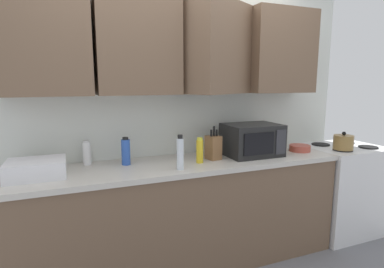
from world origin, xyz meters
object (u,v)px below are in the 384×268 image
(knife_block, at_px, (213,147))
(microwave, at_px, (252,140))
(bottle_amber_vinegar, at_px, (282,144))
(dish_rack, at_px, (36,169))
(stove_range, at_px, (340,188))
(bottle_clear_tall, at_px, (180,153))
(bowl_ceramic_small, at_px, (300,148))
(bottle_blue_cleaner, at_px, (126,152))
(bottle_white_jar, at_px, (87,153))
(bottle_yellow_mustard, at_px, (200,151))
(kettle, at_px, (343,142))

(knife_block, bearing_deg, microwave, 0.56)
(bottle_amber_vinegar, bearing_deg, dish_rack, -179.52)
(stove_range, bearing_deg, microwave, 178.68)
(bottle_clear_tall, bearing_deg, dish_rack, 168.98)
(knife_block, relative_size, bowl_ceramic_small, 1.46)
(microwave, distance_m, bottle_blue_cleaner, 1.11)
(bowl_ceramic_small, bearing_deg, bottle_clear_tall, -172.50)
(bottle_clear_tall, xyz_separation_m, bottle_white_jar, (-0.64, 0.40, -0.03))
(dish_rack, bearing_deg, stove_range, -0.41)
(bottle_clear_tall, bearing_deg, microwave, 14.68)
(bottle_blue_cleaner, bearing_deg, stove_range, -3.10)
(bottle_amber_vinegar, xyz_separation_m, bowl_ceramic_small, (0.18, -0.04, -0.04))
(bottle_clear_tall, bearing_deg, bottle_blue_cleaner, 140.60)
(bottle_yellow_mustard, bearing_deg, knife_block, 23.87)
(bottle_blue_cleaner, distance_m, bottle_white_jar, 0.31)
(bottle_amber_vinegar, bearing_deg, knife_block, -178.70)
(bottle_clear_tall, xyz_separation_m, bowl_ceramic_small, (1.26, 0.17, -0.10))
(bottle_clear_tall, bearing_deg, bottle_white_jar, 147.73)
(microwave, xyz_separation_m, bottle_white_jar, (-1.39, 0.21, -0.05))
(dish_rack, bearing_deg, knife_block, 0.05)
(stove_range, height_order, knife_block, knife_block)
(bottle_clear_tall, height_order, bottle_blue_cleaner, bottle_clear_tall)
(bottle_amber_vinegar, relative_size, bottle_white_jar, 0.75)
(microwave, xyz_separation_m, knife_block, (-0.38, -0.00, -0.04))
(bottle_amber_vinegar, bearing_deg, bottle_blue_cleaner, 176.78)
(dish_rack, distance_m, bottle_yellow_mustard, 1.20)
(kettle, height_order, bowl_ceramic_small, kettle)
(stove_range, height_order, bottle_blue_cleaner, bottle_blue_cleaner)
(stove_range, bearing_deg, bottle_blue_cleaner, 176.90)
(dish_rack, distance_m, bottle_blue_cleaner, 0.64)
(microwave, distance_m, bottle_amber_vinegar, 0.34)
(bottle_white_jar, bearing_deg, bottle_clear_tall, -32.27)
(dish_rack, relative_size, bottle_clear_tall, 1.44)
(kettle, xyz_separation_m, bottle_amber_vinegar, (-0.58, 0.18, -0.01))
(microwave, distance_m, bowl_ceramic_small, 0.53)
(bowl_ceramic_small, bearing_deg, bottle_blue_cleaner, 175.63)
(dish_rack, bearing_deg, bottle_yellow_mustard, -3.20)
(knife_block, xyz_separation_m, bottle_blue_cleaner, (-0.72, 0.10, 0.00))
(microwave, bearing_deg, bottle_yellow_mustard, -172.40)
(microwave, height_order, knife_block, knife_block)
(bowl_ceramic_small, bearing_deg, microwave, 176.65)
(dish_rack, xyz_separation_m, bottle_yellow_mustard, (1.20, -0.07, 0.04))
(bottle_yellow_mustard, bearing_deg, bottle_white_jar, 161.85)
(stove_range, distance_m, kettle, 0.57)
(bottle_blue_cleaner, bearing_deg, bottle_clear_tall, -39.40)
(bottle_yellow_mustard, bearing_deg, bottle_amber_vinegar, 5.52)
(microwave, height_order, bottle_blue_cleaner, microwave)
(stove_range, height_order, bottle_yellow_mustard, bottle_yellow_mustard)
(kettle, bearing_deg, bottle_yellow_mustard, 176.33)
(bottle_white_jar, bearing_deg, bottle_yellow_mustard, -18.15)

